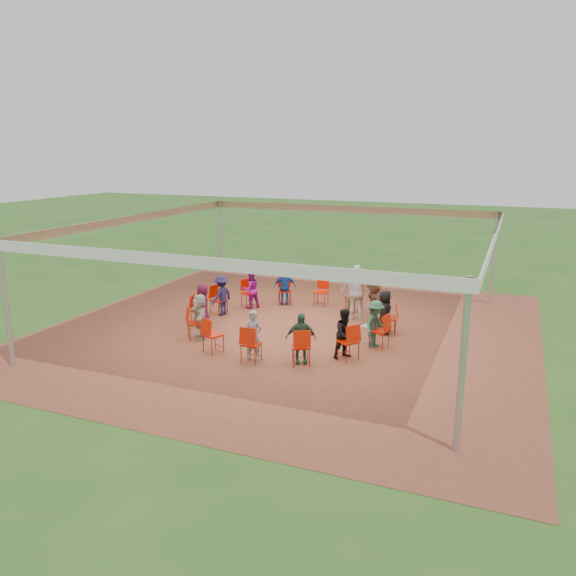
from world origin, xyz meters
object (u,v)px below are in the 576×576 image
at_px(chair_7, 219,300).
at_px(person_seated_7, 203,305).
at_px(chair_6, 249,293).
at_px(chair_2, 378,306).
at_px(chair_11, 251,344).
at_px(chair_13, 348,342).
at_px(chair_5, 285,291).
at_px(person_seated_6, 222,295).
at_px(person_seated_2, 375,301).
at_px(person_seated_8, 200,316).
at_px(standing_person, 357,292).
at_px(chair_3, 354,297).
at_px(cable_coil, 308,333).
at_px(person_seated_3, 352,293).
at_px(chair_0, 379,331).
at_px(person_seated_5, 251,289).
at_px(chair_1, 389,318).
at_px(person_seated_11, 345,334).
at_px(chair_4, 321,292).
at_px(chair_8, 199,310).
at_px(chair_9, 196,323).
at_px(person_seated_9, 253,336).
at_px(person_seated_0, 375,324).
at_px(person_seated_4, 285,287).
at_px(laptop, 369,324).
at_px(person_seated_10, 301,338).
at_px(chair_12, 301,347).
at_px(person_seated_1, 384,312).
at_px(chair_10, 213,335).

bearing_deg(chair_7, person_seated_7, 18.60).
bearing_deg(chair_6, chair_2, 128.57).
xyz_separation_m(chair_11, chair_13, (2.07, 1.05, 0.00)).
relative_size(chair_5, person_seated_6, 0.74).
xyz_separation_m(chair_7, person_seated_2, (4.58, 1.08, 0.17)).
distance_m(person_seated_8, standing_person, 4.71).
height_order(chair_7, chair_11, same).
xyz_separation_m(chair_3, chair_5, (-2.32, -0.04, 0.00)).
bearing_deg(cable_coil, chair_11, -102.30).
bearing_deg(person_seated_3, chair_3, -90.00).
distance_m(chair_0, person_seated_5, 5.10).
height_order(chair_1, chair_3, same).
bearing_deg(chair_3, chair_5, 25.71).
distance_m(chair_6, person_seated_2, 4.09).
height_order(chair_3, chair_6, same).
height_order(chair_6, person_seated_11, person_seated_11).
relative_size(chair_4, chair_6, 1.00).
relative_size(chair_8, chair_9, 1.00).
height_order(chair_4, standing_person, standing_person).
height_order(person_seated_2, person_seated_11, same).
bearing_deg(person_seated_11, person_seated_2, 38.57).
relative_size(chair_5, chair_13, 1.00).
distance_m(chair_0, chair_5, 4.82).
relative_size(chair_7, person_seated_7, 0.74).
xyz_separation_m(person_seated_5, person_seated_8, (0.06, -3.18, 0.00)).
distance_m(chair_6, person_seated_9, 4.71).
xyz_separation_m(chair_2, chair_13, (0.06, -3.33, 0.00)).
distance_m(chair_6, chair_11, 4.82).
height_order(person_seated_0, person_seated_4, same).
relative_size(chair_3, laptop, 2.29).
bearing_deg(standing_person, chair_11, 56.12).
distance_m(person_seated_6, person_seated_10, 4.60).
height_order(person_seated_3, person_seated_9, same).
bearing_deg(person_seated_9, person_seated_7, 141.43).
height_order(chair_7, person_seated_4, person_seated_4).
distance_m(chair_5, person_seated_5, 1.18).
height_order(chair_5, person_seated_7, person_seated_7).
height_order(person_seated_4, person_seated_9, same).
distance_m(chair_4, person_seated_7, 4.09).
bearing_deg(chair_4, person_seated_8, 64.92).
distance_m(chair_1, chair_12, 3.33).
height_order(chair_9, person_seated_11, person_seated_11).
bearing_deg(chair_5, chair_0, 115.71).
height_order(chair_12, person_seated_2, person_seated_2).
relative_size(chair_6, chair_8, 1.00).
bearing_deg(person_seated_6, standing_person, 117.91).
relative_size(chair_11, chair_12, 1.00).
distance_m(chair_3, person_seated_6, 4.09).
bearing_deg(person_seated_1, chair_9, 103.16).
distance_m(chair_10, person_seated_1, 4.71).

